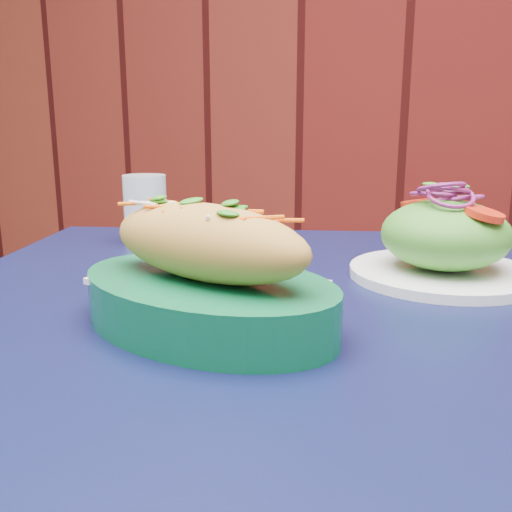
% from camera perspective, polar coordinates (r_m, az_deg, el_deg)
% --- Properties ---
extents(cafe_table, '(0.99, 0.99, 0.75)m').
position_cam_1_polar(cafe_table, '(0.66, 1.87, -11.37)').
color(cafe_table, black).
rests_on(cafe_table, ground).
extents(banh_mi_basket, '(0.31, 0.25, 0.13)m').
position_cam_1_polar(banh_mi_basket, '(0.54, -4.93, -2.12)').
color(banh_mi_basket, '#0A5933').
rests_on(banh_mi_basket, cafe_table).
extents(salad_plate, '(0.23, 0.23, 0.12)m').
position_cam_1_polar(salad_plate, '(0.74, 18.35, 1.41)').
color(salad_plate, white).
rests_on(salad_plate, cafe_table).
extents(water_glass, '(0.07, 0.07, 0.11)m').
position_cam_1_polar(water_glass, '(0.91, -11.00, 4.56)').
color(water_glass, silver).
rests_on(water_glass, cafe_table).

